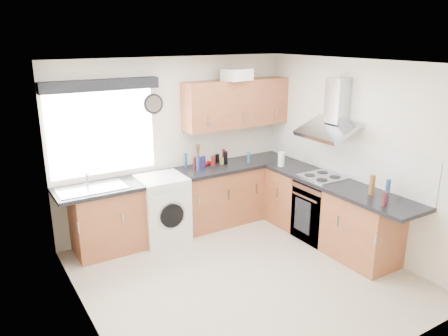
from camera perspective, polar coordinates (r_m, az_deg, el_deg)
ground_plane at (r=5.43m, az=2.56°, el=-13.88°), size 3.60×3.60×0.00m
ceiling at (r=4.67m, az=2.97°, el=13.49°), size 3.60×3.60×0.02m
wall_back at (r=6.41m, az=-6.39°, el=3.05°), size 3.60×0.02×2.50m
wall_front at (r=3.67m, az=19.00°, el=-8.67°), size 3.60×0.02×2.50m
wall_left at (r=4.21m, az=-17.98°, el=-5.22°), size 0.02×3.60×2.50m
wall_right at (r=6.07m, az=16.92°, el=1.61°), size 0.02×3.60×2.50m
window at (r=5.97m, az=-15.59°, el=4.45°), size 1.40×0.02×1.10m
window_blind at (r=5.79m, az=-15.82°, el=10.39°), size 1.50×0.18×0.14m
splashback at (r=6.27m, az=14.77°, el=1.62°), size 0.01×3.00×0.54m
base_cab_back at (r=6.37m, az=-5.83°, el=-4.78°), size 3.00×0.58×0.86m
base_cab_corner at (r=7.15m, az=5.79°, el=-2.30°), size 0.60×0.60×0.86m
base_cab_right at (r=6.22m, az=13.45°, el=-5.73°), size 0.58×2.10×0.86m
worktop_back at (r=6.25m, az=-5.09°, el=-0.76°), size 3.60×0.62×0.05m
worktop_right at (r=5.96m, az=14.69°, el=-2.16°), size 0.62×2.42×0.05m
sink at (r=5.79m, az=-16.94°, el=-2.23°), size 0.84×0.46×0.10m
oven at (r=6.31m, az=12.42°, el=-5.36°), size 0.56×0.58×0.85m
hob_plate at (r=6.15m, az=12.71°, el=-1.11°), size 0.52×0.52×0.01m
extractor_hood at (r=6.01m, az=13.93°, el=6.80°), size 0.52×0.78×0.66m
upper_cabinets at (r=6.61m, az=1.64°, el=8.44°), size 1.70×0.35×0.70m
washing_machine at (r=6.19m, az=-8.03°, el=-5.24°), size 0.64×0.62×0.92m
wall_clock at (r=6.13m, az=-9.15°, el=8.25°), size 0.28×0.04×0.28m
casserole at (r=6.44m, az=1.70°, el=12.09°), size 0.44×0.35×0.17m
storage_box at (r=6.45m, az=1.83°, el=11.81°), size 0.26×0.23×0.10m
utensil_pot at (r=6.53m, az=-3.39°, el=0.92°), size 0.10×0.10×0.13m
kitchen_roll at (r=6.52m, az=7.50°, el=1.15°), size 0.11×0.11×0.22m
tomato_cluster at (r=6.55m, az=-2.37°, el=0.64°), size 0.17×0.17×0.06m
jar_0 at (r=6.66m, az=0.28°, el=1.25°), size 0.04×0.04×0.13m
jar_1 at (r=6.25m, az=-3.35°, el=0.53°), size 0.06×0.06×0.21m
jar_2 at (r=6.65m, az=3.23°, el=1.38°), size 0.04×0.04×0.17m
jar_3 at (r=6.58m, az=0.18°, el=1.33°), size 0.07×0.07×0.20m
jar_4 at (r=6.43m, az=-5.02°, el=0.99°), size 0.04×0.04×0.22m
jar_5 at (r=6.59m, az=-0.28°, el=0.95°), size 0.07×0.07×0.10m
jar_6 at (r=6.48m, az=-1.41°, el=0.93°), size 0.06×0.06×0.16m
jar_7 at (r=6.48m, az=-2.70°, el=0.88°), size 0.06×0.06×0.15m
jar_8 at (r=6.33m, az=-3.87°, el=0.61°), size 0.04×0.04×0.18m
jar_9 at (r=6.60m, az=-0.03°, el=1.52°), size 0.05×0.05×0.22m
jar_10 at (r=6.69m, az=-0.88°, el=1.30°), size 0.06×0.06×0.13m
bottle_0 at (r=5.50m, az=20.59°, el=-2.66°), size 0.06×0.06×0.25m
bottle_1 at (r=5.32m, az=20.30°, el=-3.75°), size 0.06×0.06×0.17m
bottle_2 at (r=5.62m, az=18.78°, el=-2.09°), size 0.07×0.07×0.25m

